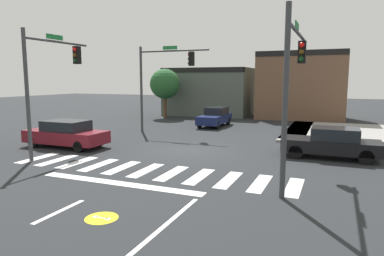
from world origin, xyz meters
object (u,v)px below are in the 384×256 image
(traffic_signal_southeast, at_px, (294,69))
(car_maroon, at_px, (66,134))
(traffic_signal_southwest, at_px, (50,72))
(traffic_signal_northwest, at_px, (163,73))
(car_black, at_px, (332,143))
(roadside_tree, at_px, (165,84))
(car_navy, at_px, (215,117))

(traffic_signal_southeast, xyz_separation_m, car_maroon, (-12.60, 2.02, -3.42))
(traffic_signal_southwest, distance_m, car_maroon, 3.96)
(traffic_signal_northwest, height_order, traffic_signal_southeast, traffic_signal_northwest)
(car_black, height_order, car_maroon, car_maroon)
(car_maroon, height_order, roadside_tree, roadside_tree)
(car_black, relative_size, car_maroon, 0.95)
(traffic_signal_southwest, relative_size, car_maroon, 1.29)
(traffic_signal_southeast, xyz_separation_m, car_black, (1.38, 4.83, -3.43))
(traffic_signal_northwest, height_order, car_navy, traffic_signal_northwest)
(traffic_signal_northwest, distance_m, car_black, 12.61)
(traffic_signal_northwest, height_order, roadside_tree, traffic_signal_northwest)
(car_black, height_order, car_navy, car_navy)
(car_maroon, xyz_separation_m, car_navy, (4.92, 11.77, 0.01))
(traffic_signal_southwest, height_order, car_maroon, traffic_signal_southwest)
(car_black, bearing_deg, traffic_signal_southeast, -105.97)
(traffic_signal_northwest, relative_size, car_maroon, 1.30)
(roadside_tree, bearing_deg, car_navy, -31.05)
(traffic_signal_northwest, xyz_separation_m, car_navy, (2.32, 4.83, -3.53))
(car_black, relative_size, roadside_tree, 0.93)
(traffic_signal_southwest, bearing_deg, car_black, -70.75)
(car_navy, relative_size, roadside_tree, 0.88)
(traffic_signal_northwest, bearing_deg, car_black, -19.95)
(traffic_signal_southeast, bearing_deg, traffic_signal_southwest, 88.83)
(traffic_signal_southwest, height_order, car_black, traffic_signal_southwest)
(traffic_signal_northwest, distance_m, car_maroon, 8.22)
(traffic_signal_northwest, relative_size, car_black, 1.36)
(traffic_signal_northwest, relative_size, traffic_signal_southwest, 1.00)
(traffic_signal_southwest, bearing_deg, car_maroon, 25.38)
(traffic_signal_northwest, xyz_separation_m, car_maroon, (-2.61, -6.94, -3.54))
(car_black, bearing_deg, traffic_signal_northwest, 160.05)
(traffic_signal_southeast, relative_size, car_navy, 1.43)
(car_navy, bearing_deg, traffic_signal_southeast, 29.11)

